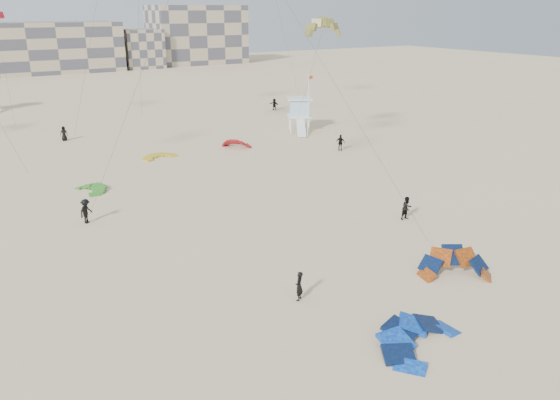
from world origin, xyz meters
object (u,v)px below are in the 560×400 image
kite_ground_orange (454,275)px  kitesurfer_main (299,286)px  lifeguard_tower_near (299,115)px  kite_ground_blue (419,344)px

kite_ground_orange → kitesurfer_main: (-9.51, 2.45, 0.84)m
kitesurfer_main → lifeguard_tower_near: bearing=-162.7°
kite_ground_orange → lifeguard_tower_near: lifeguard_tower_near is taller
kite_ground_orange → kitesurfer_main: bearing=-162.9°
kite_ground_blue → lifeguard_tower_near: bearing=43.0°
kite_ground_orange → kite_ground_blue: bearing=-118.5°
kite_ground_blue → kite_ground_orange: kite_ground_orange is taller
kite_ground_blue → kite_ground_orange: 8.02m
kite_ground_orange → kitesurfer_main: kite_ground_orange is taller
kite_ground_orange → lifeguard_tower_near: (14.64, 38.90, 2.13)m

